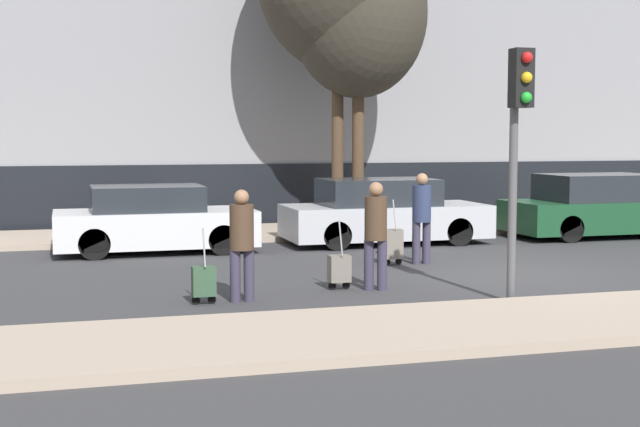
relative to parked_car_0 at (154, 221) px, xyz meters
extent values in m
plane|color=#38383A|center=(5.47, -4.56, -0.63)|extent=(80.00, 80.00, 0.00)
cube|color=tan|center=(5.47, 2.44, -0.57)|extent=(28.00, 3.00, 0.12)
cube|color=gray|center=(5.47, 6.14, 5.35)|extent=(28.00, 2.99, 11.96)
cube|color=black|center=(5.47, 4.62, 0.17)|extent=(27.44, 0.06, 1.60)
cube|color=silver|center=(0.04, 0.00, -0.14)|extent=(3.94, 1.79, 0.70)
cube|color=#23282D|center=(-0.12, 0.00, 0.46)|extent=(2.17, 1.58, 0.50)
cylinder|color=black|center=(1.26, -0.81, -0.33)|extent=(0.60, 0.18, 0.60)
cylinder|color=black|center=(1.26, 0.81, -0.33)|extent=(0.60, 0.18, 0.60)
cylinder|color=black|center=(-1.18, -0.81, -0.33)|extent=(0.60, 0.18, 0.60)
cylinder|color=black|center=(-1.18, 0.81, -0.33)|extent=(0.60, 0.18, 0.60)
cube|color=#B7BABF|center=(4.96, 0.09, -0.14)|extent=(4.36, 1.84, 0.70)
cube|color=#23282D|center=(4.79, 0.09, 0.49)|extent=(2.40, 1.62, 0.56)
cylinder|color=black|center=(6.32, -0.74, -0.33)|extent=(0.60, 0.18, 0.60)
cylinder|color=black|center=(6.32, 0.92, -0.33)|extent=(0.60, 0.18, 0.60)
cylinder|color=black|center=(3.61, -0.74, -0.33)|extent=(0.60, 0.18, 0.60)
cylinder|color=black|center=(3.61, 0.92, -0.33)|extent=(0.60, 0.18, 0.60)
cube|color=#194728|center=(10.29, -0.03, -0.14)|extent=(4.51, 1.91, 0.70)
cube|color=#23282D|center=(10.11, -0.03, 0.51)|extent=(2.48, 1.68, 0.60)
cylinder|color=black|center=(11.69, 0.84, -0.33)|extent=(0.60, 0.18, 0.60)
cylinder|color=black|center=(8.90, -0.89, -0.33)|extent=(0.60, 0.18, 0.60)
cylinder|color=black|center=(8.90, 0.84, -0.33)|extent=(0.60, 0.18, 0.60)
cylinder|color=#383347|center=(0.58, -5.73, -0.26)|extent=(0.15, 0.15, 0.74)
cylinder|color=#383347|center=(0.78, -5.72, -0.26)|extent=(0.15, 0.15, 0.74)
cylinder|color=#473323|center=(0.68, -5.72, 0.43)|extent=(0.34, 0.34, 0.64)
sphere|color=#936B4C|center=(0.68, -5.72, 0.85)|extent=(0.21, 0.21, 0.21)
cube|color=#335138|center=(0.13, -5.76, -0.31)|extent=(0.32, 0.24, 0.41)
cylinder|color=black|center=(0.02, -5.76, -0.57)|extent=(0.12, 0.03, 0.12)
cylinder|color=black|center=(0.25, -5.76, -0.57)|extent=(0.12, 0.03, 0.12)
cylinder|color=gray|center=(0.13, -5.83, 0.17)|extent=(0.02, 0.19, 0.53)
cylinder|color=#383347|center=(2.71, -5.31, -0.25)|extent=(0.15, 0.15, 0.76)
cylinder|color=#383347|center=(2.90, -5.38, -0.25)|extent=(0.15, 0.15, 0.76)
cylinder|color=#473323|center=(2.81, -5.35, 0.46)|extent=(0.34, 0.34, 0.66)
sphere|color=#936B4C|center=(2.81, -5.35, 0.90)|extent=(0.22, 0.22, 0.22)
cube|color=slate|center=(2.29, -5.15, -0.31)|extent=(0.32, 0.24, 0.41)
cylinder|color=black|center=(2.18, -5.15, -0.57)|extent=(0.12, 0.03, 0.12)
cylinder|color=black|center=(2.41, -5.15, -0.57)|extent=(0.12, 0.03, 0.12)
cylinder|color=gray|center=(2.29, -5.22, 0.17)|extent=(0.02, 0.19, 0.53)
cylinder|color=#383347|center=(4.44, -2.97, -0.25)|extent=(0.15, 0.15, 0.77)
cylinder|color=#383347|center=(4.64, -2.97, -0.25)|extent=(0.15, 0.15, 0.77)
cylinder|color=#283351|center=(4.54, -2.97, 0.47)|extent=(0.34, 0.34, 0.67)
sphere|color=#936B4C|center=(4.54, -2.97, 0.92)|extent=(0.22, 0.22, 0.22)
cube|color=slate|center=(3.99, -2.96, -0.25)|extent=(0.32, 0.24, 0.53)
cylinder|color=black|center=(3.88, -2.96, -0.57)|extent=(0.12, 0.03, 0.12)
cylinder|color=black|center=(4.10, -2.96, -0.57)|extent=(0.12, 0.03, 0.12)
cylinder|color=gray|center=(3.99, -3.04, 0.29)|extent=(0.02, 0.19, 0.53)
cylinder|color=#515154|center=(4.31, -6.81, 1.13)|extent=(0.12, 0.12, 3.52)
cube|color=black|center=(4.31, -6.99, 2.48)|extent=(0.28, 0.24, 0.80)
sphere|color=red|center=(4.31, -7.14, 2.75)|extent=(0.15, 0.15, 0.15)
sphere|color=gold|center=(4.31, -7.14, 2.48)|extent=(0.15, 0.15, 0.15)
sphere|color=green|center=(4.31, -7.14, 2.22)|extent=(0.15, 0.15, 0.15)
torus|color=black|center=(5.48, 2.33, -0.15)|extent=(0.72, 0.06, 0.72)
torus|color=black|center=(4.43, 2.33, -0.15)|extent=(0.72, 0.06, 0.72)
cylinder|color=black|center=(4.96, 2.33, 0.05)|extent=(1.00, 0.05, 0.05)
cylinder|color=black|center=(4.77, 2.33, 0.25)|extent=(0.04, 0.04, 0.40)
cylinder|color=#4C3826|center=(4.55, 2.26, 1.63)|extent=(0.28, 0.28, 4.28)
cylinder|color=#4C3826|center=(4.99, 2.06, 1.28)|extent=(0.28, 0.28, 3.58)
ellipsoid|color=#383328|center=(4.99, 2.06, 4.54)|extent=(3.22, 3.22, 3.94)
camera|label=1|loc=(-1.68, -17.95, 1.72)|focal=50.00mm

